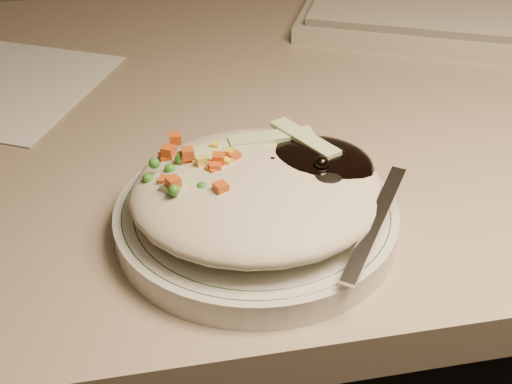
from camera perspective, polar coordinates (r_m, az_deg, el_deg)
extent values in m
cube|color=gray|center=(0.76, 0.20, 6.22)|extent=(1.40, 0.70, 0.04)
cylinder|color=silver|center=(0.56, 0.00, -2.20)|extent=(0.22, 0.22, 0.02)
torus|color=#144723|center=(0.55, 0.00, -1.37)|extent=(0.21, 0.21, 0.00)
torus|color=#144723|center=(0.55, 0.00, -1.37)|extent=(0.19, 0.19, 0.00)
ellipsoid|color=#C0B69B|center=(0.53, 0.10, 0.07)|extent=(0.19, 0.18, 0.04)
ellipsoid|color=black|center=(0.55, 4.38, 1.86)|extent=(0.10, 0.09, 0.03)
ellipsoid|color=orange|center=(0.54, -4.96, 0.89)|extent=(0.08, 0.08, 0.02)
sphere|color=black|center=(0.54, 1.31, 2.26)|extent=(0.01, 0.01, 0.01)
sphere|color=black|center=(0.55, 4.12, 2.90)|extent=(0.01, 0.01, 0.01)
sphere|color=black|center=(0.55, 6.62, 3.09)|extent=(0.01, 0.01, 0.01)
sphere|color=black|center=(0.56, 5.53, 3.22)|extent=(0.01, 0.01, 0.01)
sphere|color=black|center=(0.53, 5.25, 2.24)|extent=(0.01, 0.01, 0.01)
sphere|color=black|center=(0.55, 4.05, 2.48)|extent=(0.01, 0.01, 0.01)
sphere|color=black|center=(0.56, 4.88, 3.16)|extent=(0.01, 0.01, 0.01)
cube|color=#CE4E16|center=(0.54, -5.48, 3.09)|extent=(0.01, 0.01, 0.01)
cube|color=#CE4E16|center=(0.53, -3.48, 1.06)|extent=(0.01, 0.01, 0.01)
cube|color=#CE4E16|center=(0.55, -7.03, 3.26)|extent=(0.01, 0.01, 0.01)
cube|color=#CE4E16|center=(0.53, -3.01, 2.66)|extent=(0.01, 0.01, 0.01)
cube|color=#CE4E16|center=(0.53, -3.29, 1.98)|extent=(0.01, 0.01, 0.01)
cube|color=#CE4E16|center=(0.56, -7.23, 2.76)|extent=(0.01, 0.01, 0.01)
cube|color=#CE4E16|center=(0.54, -5.73, 2.75)|extent=(0.01, 0.01, 0.01)
cube|color=#CE4E16|center=(0.53, -3.46, 1.66)|extent=(0.01, 0.01, 0.01)
cube|color=#CE4E16|center=(0.54, -1.82, 2.80)|extent=(0.01, 0.01, 0.01)
cube|color=#CE4E16|center=(0.56, -6.48, 4.27)|extent=(0.01, 0.01, 0.01)
cube|color=#CE4E16|center=(0.51, -6.64, 0.76)|extent=(0.01, 0.01, 0.01)
cube|color=#CE4E16|center=(0.50, -2.83, 0.30)|extent=(0.01, 0.01, 0.01)
cube|color=#CE4E16|center=(0.53, -7.25, 0.78)|extent=(0.01, 0.01, 0.01)
cube|color=#CE4E16|center=(0.56, -7.11, 2.55)|extent=(0.01, 0.01, 0.01)
sphere|color=#388C28|center=(0.54, -3.46, 2.07)|extent=(0.01, 0.01, 0.01)
sphere|color=#388C28|center=(0.50, -6.58, 0.14)|extent=(0.01, 0.01, 0.01)
sphere|color=#388C28|center=(0.54, -6.90, 1.82)|extent=(0.01, 0.01, 0.01)
sphere|color=#388C28|center=(0.53, -8.15, 2.29)|extent=(0.01, 0.01, 0.01)
sphere|color=#388C28|center=(0.54, -3.85, 2.29)|extent=(0.01, 0.01, 0.01)
sphere|color=#388C28|center=(0.52, -2.63, 0.18)|extent=(0.01, 0.01, 0.01)
sphere|color=#388C28|center=(0.54, -4.99, 1.37)|extent=(0.01, 0.01, 0.01)
sphere|color=#388C28|center=(0.52, -5.48, 0.08)|extent=(0.01, 0.01, 0.01)
sphere|color=#388C28|center=(0.53, -8.65, 1.04)|extent=(0.01, 0.01, 0.01)
sphere|color=#388C28|center=(0.54, -5.88, 2.88)|extent=(0.01, 0.01, 0.01)
sphere|color=#388C28|center=(0.54, -6.09, 2.66)|extent=(0.01, 0.01, 0.01)
sphere|color=#388C28|center=(0.52, -6.67, 0.81)|extent=(0.01, 0.01, 0.01)
sphere|color=#388C28|center=(0.51, -4.32, 0.39)|extent=(0.01, 0.01, 0.01)
sphere|color=#388C28|center=(0.56, -1.70, 3.33)|extent=(0.01, 0.01, 0.01)
cube|color=yellow|center=(0.54, -3.98, 2.28)|extent=(0.01, 0.01, 0.01)
cube|color=yellow|center=(0.53, -2.31, 2.33)|extent=(0.01, 0.01, 0.01)
cube|color=yellow|center=(0.55, -5.15, 2.30)|extent=(0.01, 0.01, 0.01)
cube|color=yellow|center=(0.53, -4.45, 2.46)|extent=(0.01, 0.01, 0.01)
cube|color=yellow|center=(0.53, -4.95, 1.25)|extent=(0.01, 0.01, 0.01)
cube|color=yellow|center=(0.54, -2.19, 3.10)|extent=(0.01, 0.01, 0.01)
cube|color=yellow|center=(0.55, -3.27, 3.63)|extent=(0.01, 0.01, 0.01)
cube|color=yellow|center=(0.53, -3.94, 1.28)|extent=(0.01, 0.01, 0.01)
cube|color=#B2D18C|center=(0.56, -1.71, 3.68)|extent=(0.07, 0.03, 0.00)
cube|color=#B2D18C|center=(0.56, 1.21, 4.42)|extent=(0.07, 0.02, 0.00)
cube|color=#B2D18C|center=(0.53, -4.36, 1.51)|extent=(0.06, 0.05, 0.00)
cube|color=#B2D18C|center=(0.56, 3.94, 4.33)|extent=(0.04, 0.07, 0.00)
cube|color=#B2D18C|center=(0.52, 0.75, 0.79)|extent=(0.07, 0.04, 0.00)
ellipsoid|color=silver|center=(0.53, 5.34, 1.35)|extent=(0.06, 0.06, 0.01)
cube|color=silver|center=(0.51, 9.50, -2.46)|extent=(0.08, 0.10, 0.03)
cube|color=#ADA58E|center=(0.94, 16.75, 12.35)|extent=(0.44, 0.31, 0.02)
cube|color=beige|center=(0.93, 16.90, 13.19)|extent=(0.41, 0.28, 0.01)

